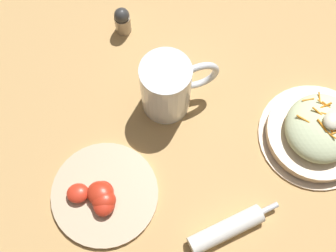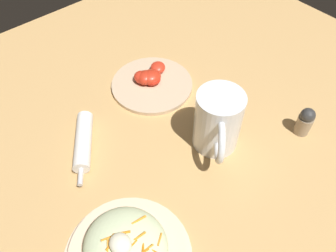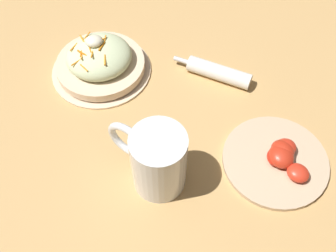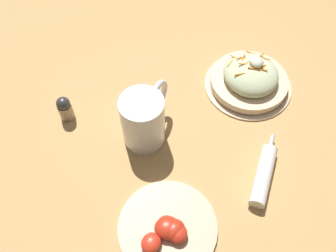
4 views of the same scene
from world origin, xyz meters
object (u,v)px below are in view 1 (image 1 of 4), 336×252
object	(u,v)px
tomato_plate	(103,195)
salt_shaker	(123,21)
salad_plate	(318,131)
napkin_roll	(227,229)
beer_mug	(167,88)

from	to	relation	value
tomato_plate	salt_shaker	size ratio (longest dim) A/B	2.89
salad_plate	napkin_roll	xyz separation A→B (m)	(0.25, -0.07, -0.01)
salad_plate	salt_shaker	distance (m)	0.46
beer_mug	napkin_roll	size ratio (longest dim) A/B	0.86
salad_plate	napkin_roll	size ratio (longest dim) A/B	1.40
beer_mug	salt_shaker	size ratio (longest dim) A/B	1.95
napkin_roll	beer_mug	bearing A→B (deg)	-128.23
tomato_plate	salt_shaker	bearing A→B (deg)	-154.75
salad_plate	tomato_plate	size ratio (longest dim) A/B	1.10
beer_mug	salt_shaker	distance (m)	0.20
tomato_plate	salt_shaker	world-z (taller)	salt_shaker
salad_plate	salt_shaker	world-z (taller)	salad_plate
napkin_roll	tomato_plate	size ratio (longest dim) A/B	0.79
beer_mug	napkin_roll	xyz separation A→B (m)	(0.17, 0.22, -0.05)
napkin_roll	tomato_plate	bearing A→B (deg)	-76.36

